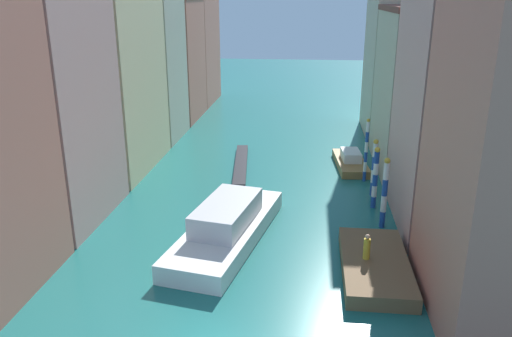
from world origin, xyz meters
name	(u,v)px	position (x,y,z in m)	size (l,w,h in m)	color
ground_plane	(265,165)	(0.00, 24.50, 0.00)	(154.00, 154.00, 0.00)	#1E6B66
building_left_1	(46,97)	(-12.58, 12.37, 8.03)	(6.34, 9.07, 16.03)	tan
building_left_2	(108,51)	(-12.58, 22.84, 9.76)	(6.34, 11.36, 19.50)	beige
building_left_3	(147,55)	(-12.58, 32.59, 8.36)	(6.34, 7.72, 16.69)	#BCB299
building_left_4	(171,57)	(-12.58, 41.48, 7.16)	(6.34, 9.32, 14.29)	#C6705B
building_left_5	(190,23)	(-12.58, 51.26, 10.48)	(6.34, 10.23, 20.94)	#C6705B
building_right_1	(460,83)	(12.58, 14.29, 9.02)	(6.34, 10.10, 18.03)	tan
building_right_2	(420,90)	(12.58, 25.36, 6.62)	(6.34, 11.84, 13.23)	#BCB299
building_right_3	(402,28)	(12.58, 36.81, 10.82)	(6.34, 10.76, 21.63)	#BCB299
waterfront_dock	(375,265)	(7.44, 7.22, 0.39)	(3.46, 7.43, 0.79)	brown
person_on_dock	(367,248)	(6.94, 7.20, 1.44)	(0.36, 0.36, 1.41)	gold
mooring_pole_0	(385,192)	(8.51, 12.93, 2.37)	(0.38, 0.38, 4.63)	#1E479E
mooring_pole_1	(375,177)	(8.30, 16.12, 2.24)	(0.39, 0.39, 4.37)	#1E479E
mooring_pole_2	(374,167)	(8.46, 18.44, 2.19)	(0.37, 0.37, 4.27)	#1E479E
mooring_pole_3	(366,150)	(8.16, 21.41, 2.58)	(0.28, 0.28, 5.08)	#1E479E
vaporetto_white	(227,226)	(-0.97, 10.09, 0.92)	(5.89, 12.24, 2.46)	white
gondola_black	(241,165)	(-2.04, 23.77, 0.21)	(2.14, 10.71, 0.41)	black
motorboat_0	(350,161)	(7.31, 24.96, 0.48)	(2.90, 6.74, 1.41)	olive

